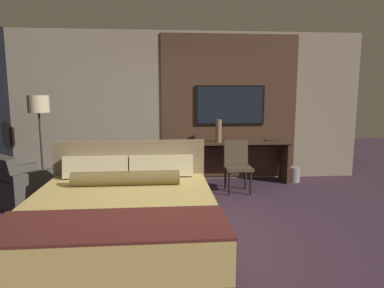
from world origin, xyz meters
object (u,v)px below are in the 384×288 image
bed (122,220)px  desk_chair (237,162)px  vase_tall (219,131)px  book (271,140)px  armchair_by_window (24,188)px  desk (231,154)px  waste_bin (294,174)px  floor_lamp (39,112)px  tv (230,105)px

bed → desk_chair: bearing=51.0°
vase_tall → book: size_ratio=1.68×
armchair_by_window → bed: bearing=177.5°
desk → waste_bin: bearing=-4.9°
desk_chair → floor_lamp: size_ratio=0.53×
tv → book: size_ratio=5.42×
armchair_by_window → book: 4.24m
tv → floor_lamp: bearing=-169.6°
desk_chair → floor_lamp: 3.39m
floor_lamp → book: bearing=4.7°
armchair_by_window → vase_tall: vase_tall is taller
armchair_by_window → waste_bin: (4.52, 1.02, -0.13)m
desk → bed: bearing=-122.5°
desk_chair → bed: bearing=-129.5°
bed → waste_bin: (2.90, 2.60, -0.19)m
vase_tall → tv: bearing=49.5°
bed → vase_tall: vase_tall is taller
vase_tall → waste_bin: bearing=-0.0°
desk → tv: (0.00, 0.21, 0.90)m
bed → book: bed is taller
bed → tv: 3.55m
desk_chair → armchair_by_window: (-3.30, -0.51, -0.23)m
desk → book: size_ratio=8.61×
book → vase_tall: bearing=-178.1°
desk → floor_lamp: (-3.30, -0.40, 0.82)m
bed → book: 3.63m
desk → book: (0.74, -0.07, 0.26)m
vase_tall → armchair_by_window: bearing=-161.6°
book → waste_bin: 0.79m
armchair_by_window → book: book is taller
desk → armchair_by_window: size_ratio=2.11×
desk_chair → book: desk_chair is taller
desk → desk_chair: (-0.03, -0.61, -0.03)m
bed → floor_lamp: (-1.58, 2.30, 1.03)m
desk_chair → armchair_by_window: 3.35m
desk → tv: bearing=90.0°
desk → armchair_by_window: (-3.33, -1.12, -0.26)m
desk → desk_chair: desk_chair is taller
bed → book: bearing=47.0°
desk → floor_lamp: floor_lamp is taller
desk_chair → floor_lamp: (-3.27, 0.21, 0.85)m
bed → vase_tall: 3.05m
desk_chair → waste_bin: size_ratio=3.09×
tv → floor_lamp: 3.36m
bed → armchair_by_window: (-1.61, 1.58, -0.06)m
tv → floor_lamp: (-3.30, -0.61, -0.07)m
floor_lamp → vase_tall: size_ratio=3.98×
tv → vase_tall: tv is taller
armchair_by_window → floor_lamp: bearing=-50.7°
tv → book: bearing=-20.6°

